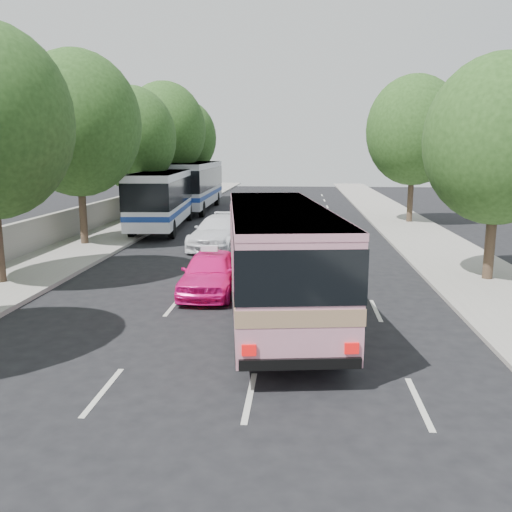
# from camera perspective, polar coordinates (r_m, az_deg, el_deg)

# --- Properties ---
(ground) EXTENTS (120.00, 120.00, 0.00)m
(ground) POSITION_cam_1_polar(r_m,az_deg,el_deg) (12.71, -4.39, -10.51)
(ground) COLOR black
(ground) RESTS_ON ground
(sidewalk_left) EXTENTS (4.00, 90.00, 0.15)m
(sidewalk_left) POSITION_cam_1_polar(r_m,az_deg,el_deg) (33.65, -13.43, 2.92)
(sidewalk_left) COLOR #9E998E
(sidewalk_left) RESTS_ON ground
(sidewalk_right) EXTENTS (4.00, 90.00, 0.12)m
(sidewalk_right) POSITION_cam_1_polar(r_m,az_deg,el_deg) (32.67, 16.26, 2.52)
(sidewalk_right) COLOR #9E998E
(sidewalk_right) RESTS_ON ground
(low_wall) EXTENTS (0.30, 90.00, 1.50)m
(low_wall) POSITION_cam_1_polar(r_m,az_deg,el_deg) (34.15, -16.37, 4.29)
(low_wall) COLOR #9E998E
(low_wall) RESTS_ON sidewalk_left
(tree_left_c) EXTENTS (6.00, 6.00, 9.35)m
(tree_left_c) POSITION_cam_1_polar(r_m,az_deg,el_deg) (27.73, -18.20, 13.55)
(tree_left_c) COLOR #38281E
(tree_left_c) RESTS_ON ground
(tree_left_d) EXTENTS (5.52, 5.52, 8.60)m
(tree_left_d) POSITION_cam_1_polar(r_m,az_deg,el_deg) (35.20, -12.89, 12.37)
(tree_left_d) COLOR #38281E
(tree_left_d) RESTS_ON ground
(tree_left_e) EXTENTS (6.30, 6.30, 9.82)m
(tree_left_e) POSITION_cam_1_polar(r_m,az_deg,el_deg) (42.91, -9.54, 13.28)
(tree_left_e) COLOR #38281E
(tree_left_e) RESTS_ON ground
(tree_left_f) EXTENTS (5.88, 5.88, 9.16)m
(tree_left_f) POSITION_cam_1_polar(r_m,az_deg,el_deg) (50.73, -7.51, 12.49)
(tree_left_f) COLOR #38281E
(tree_left_f) RESTS_ON ground
(tree_right_near) EXTENTS (5.10, 5.10, 7.95)m
(tree_right_near) POSITION_cam_1_polar(r_m,az_deg,el_deg) (20.78, 24.48, 11.58)
(tree_right_near) COLOR #38281E
(tree_right_near) RESTS_ON ground
(tree_right_far) EXTENTS (6.00, 6.00, 9.35)m
(tree_right_far) POSITION_cam_1_polar(r_m,az_deg,el_deg) (36.35, 16.45, 12.93)
(tree_right_far) COLOR #38281E
(tree_right_far) RESTS_ON ground
(pink_bus) EXTENTS (3.82, 10.15, 3.16)m
(pink_bus) POSITION_cam_1_polar(r_m,az_deg,el_deg) (15.00, 2.25, 0.69)
(pink_bus) COLOR pink
(pink_bus) RESTS_ON ground
(pink_taxi) EXTENTS (1.72, 4.19, 1.42)m
(pink_taxi) POSITION_cam_1_polar(r_m,az_deg,el_deg) (17.91, -4.87, -1.72)
(pink_taxi) COLOR #FC158B
(pink_taxi) RESTS_ON ground
(white_pickup) EXTENTS (2.78, 5.49, 1.53)m
(white_pickup) POSITION_cam_1_polar(r_m,az_deg,el_deg) (26.45, -3.90, 2.56)
(white_pickup) COLOR white
(white_pickup) RESTS_ON ground
(tour_coach_front) EXTENTS (3.39, 11.62, 3.43)m
(tour_coach_front) POSITION_cam_1_polar(r_m,az_deg,el_deg) (33.29, -9.70, 6.43)
(tour_coach_front) COLOR white
(tour_coach_front) RESTS_ON ground
(tour_coach_rear) EXTENTS (3.00, 12.54, 3.73)m
(tour_coach_rear) POSITION_cam_1_polar(r_m,az_deg,el_deg) (43.04, -6.41, 7.78)
(tour_coach_rear) COLOR silver
(tour_coach_rear) RESTS_ON ground
(taxi_roof_sign) EXTENTS (0.55, 0.18, 0.18)m
(taxi_roof_sign) POSITION_cam_1_polar(r_m,az_deg,el_deg) (17.75, -4.92, 0.80)
(taxi_roof_sign) COLOR silver
(taxi_roof_sign) RESTS_ON pink_taxi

